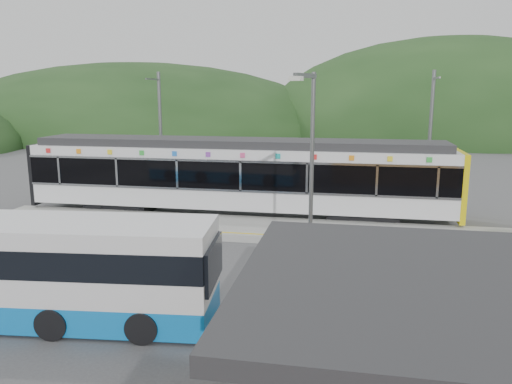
# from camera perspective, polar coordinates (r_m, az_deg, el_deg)

# --- Properties ---
(ground) EXTENTS (120.00, 120.00, 0.00)m
(ground) POSITION_cam_1_polar(r_m,az_deg,el_deg) (18.45, 0.29, -7.52)
(ground) COLOR #4C4C4F
(ground) RESTS_ON ground
(hills) EXTENTS (146.00, 149.00, 26.00)m
(hills) POSITION_cam_1_polar(r_m,az_deg,el_deg) (23.43, 17.83, -3.93)
(hills) COLOR #1E3D19
(hills) RESTS_ON ground
(platform) EXTENTS (26.00, 3.20, 0.30)m
(platform) POSITION_cam_1_polar(r_m,az_deg,el_deg) (21.51, 1.89, -4.32)
(platform) COLOR #9E9E99
(platform) RESTS_ON ground
(yellow_line) EXTENTS (26.00, 0.10, 0.01)m
(yellow_line) POSITION_cam_1_polar(r_m,az_deg,el_deg) (20.24, 1.32, -4.89)
(yellow_line) COLOR yellow
(yellow_line) RESTS_ON platform
(train) EXTENTS (20.44, 3.01, 3.74)m
(train) POSITION_cam_1_polar(r_m,az_deg,el_deg) (24.08, -2.14, 2.06)
(train) COLOR black
(train) RESTS_ON ground
(catenary_mast_west) EXTENTS (0.18, 1.80, 7.00)m
(catenary_mast_west) POSITION_cam_1_polar(r_m,az_deg,el_deg) (27.75, -10.86, 6.41)
(catenary_mast_west) COLOR slate
(catenary_mast_west) RESTS_ON ground
(catenary_mast_east) EXTENTS (0.18, 1.80, 7.00)m
(catenary_mast_east) POSITION_cam_1_polar(r_m,az_deg,el_deg) (26.11, 19.24, 5.67)
(catenary_mast_east) COLOR slate
(catenary_mast_east) RESTS_ON ground
(bus) EXTENTS (10.14, 3.26, 2.72)m
(bus) POSITION_cam_1_polar(r_m,az_deg,el_deg) (14.67, -24.79, -8.31)
(bus) COLOR blue
(bus) RESTS_ON ground
(lamp_post) EXTENTS (0.55, 1.19, 6.52)m
(lamp_post) POSITION_cam_1_polar(r_m,az_deg,el_deg) (14.23, 6.34, 2.81)
(lamp_post) COLOR slate
(lamp_post) RESTS_ON ground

